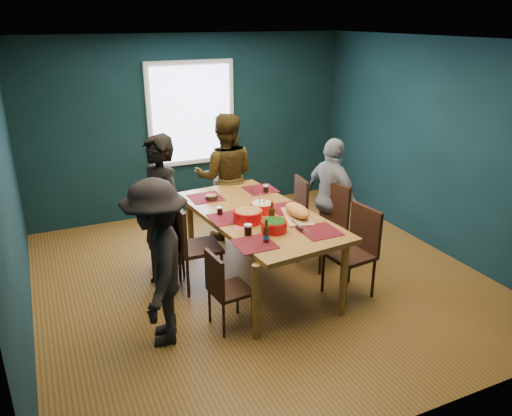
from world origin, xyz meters
The scene contains 26 objects.
room centered at (0.00, 0.27, 1.37)m, with size 5.01×5.01×2.71m.
dining_table centered at (-0.04, -0.03, 0.77)m, with size 1.34×2.33×0.85m.
chair_left_far centered at (-1.04, 0.62, 0.53)m, with size 0.49×0.49×0.91m.
chair_left_mid centered at (-0.79, 0.13, 0.59)m, with size 0.47×0.47×1.01m.
chair_left_near centered at (-0.75, -0.76, 0.48)m, with size 0.41×0.41×0.82m.
chair_right_far centered at (0.84, 0.71, 0.53)m, with size 0.46×0.46×0.92m.
chair_right_mid centered at (0.95, 0.05, 0.60)m, with size 0.55×0.55×1.02m.
chair_right_near centered at (0.83, -0.72, 0.59)m, with size 0.50×0.50×1.01m.
person_far_left centered at (-1.06, 0.29, 0.89)m, with size 0.65×0.43×1.78m, color black.
person_back centered at (0.09, 1.31, 0.87)m, with size 0.85×0.66×1.74m, color black.
person_right centered at (1.11, 0.24, 0.77)m, with size 0.90×0.38×1.54m, color white.
person_near_left centered at (-1.35, -0.69, 0.81)m, with size 1.04×0.60×1.61m, color black.
bowl_salad centered at (-0.24, -0.20, 0.92)m, with size 0.32×0.32×0.13m.
bowl_dumpling centered at (0.02, -0.01, 0.91)m, with size 0.27×0.27×0.25m.
bowl_herbs centered at (-0.09, -0.55, 0.91)m, with size 0.27×0.27×0.12m.
cutting_board centered at (0.30, -0.32, 0.92)m, with size 0.42×0.70×0.15m.
small_bowl centered at (-0.36, 0.61, 0.88)m, with size 0.15×0.15×0.06m.
beer_bottle_a centered at (-0.28, -0.76, 0.94)m, with size 0.07×0.07×0.24m.
beer_bottle_b centered at (-0.04, -0.38, 0.95)m, with size 0.06×0.06×0.25m.
cola_glass_a centered at (-0.38, -0.53, 0.91)m, with size 0.08×0.08×0.12m.
cola_glass_b centered at (0.34, -0.39, 0.91)m, with size 0.08×0.08×0.11m.
cola_glass_c centered at (0.35, 0.57, 0.90)m, with size 0.07×0.07×0.10m.
cola_glass_d centered at (-0.44, 0.11, 0.90)m, with size 0.06×0.06×0.09m.
napkin_a centered at (0.27, 0.00, 0.85)m, with size 0.12×0.12×0.00m, color #DF725E.
napkin_b centered at (-0.38, -0.33, 0.85)m, with size 0.13×0.13×0.00m, color #DF725E.
napkin_c centered at (0.33, -0.77, 0.85)m, with size 0.16×0.16×0.00m, color #DF725E.
Camera 1 is at (-2.21, -4.76, 2.93)m, focal length 35.00 mm.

